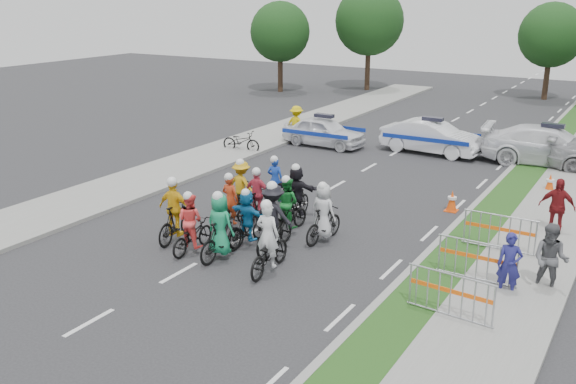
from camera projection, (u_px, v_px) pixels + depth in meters
The scene contains 34 objects.
ground at pixel (179, 273), 16.41m from camera, with size 90.00×90.00×0.00m, color #28282B.
curb_right at pixel (435, 246), 18.01m from camera, with size 0.20×60.00×0.12m, color gray.
grass_strip at pixel (460, 251), 17.67m from camera, with size 1.20×60.00×0.11m, color #264F19.
sidewalk_right at pixel (528, 264), 16.79m from camera, with size 2.40×60.00×0.13m, color gray.
sidewalk_left at pixel (130, 185), 23.66m from camera, with size 3.00×60.00×0.13m, color gray.
rider_0 at pixel (269, 248), 16.30m from camera, with size 0.83×1.99×1.98m.
rider_1 at pixel (221, 233), 17.09m from camera, with size 0.82×1.84×1.92m.
rider_2 at pixel (191, 229), 17.58m from camera, with size 0.75×1.75×1.77m.
rider_3 at pixel (176, 217), 18.30m from camera, with size 1.02×1.91×1.95m.
rider_4 at pixel (274, 224), 17.66m from camera, with size 1.15×2.01×2.02m.
rider_5 at pixel (248, 221), 18.05m from camera, with size 1.39×1.65×1.69m.
rider_6 at pixel (231, 210), 19.35m from camera, with size 0.61×1.74×1.77m.
rider_7 at pixel (323, 218), 18.29m from camera, with size 0.81×1.77×1.81m.
rider_8 at pixel (287, 211), 19.04m from camera, with size 0.84×1.81×1.78m.
rider_9 at pixel (258, 201), 19.86m from camera, with size 0.90×1.70×1.78m.
rider_10 at pixel (242, 192), 20.59m from camera, with size 1.09×1.88×1.86m.
rider_11 at pixel (297, 196), 20.10m from camera, with size 1.49×1.78×1.83m.
rider_12 at pixel (276, 189), 21.43m from camera, with size 0.90×1.80×1.75m.
police_car_0 at pixel (324, 132), 29.77m from camera, with size 1.59×3.94×1.34m, color white.
police_car_1 at pixel (432, 137), 28.39m from camera, with size 1.55×4.44×1.46m, color white.
police_car_2 at pixel (551, 146), 26.41m from camera, with size 2.22×5.47×1.59m, color white.
spectator_0 at pixel (509, 265), 15.00m from camera, with size 0.57×0.37×1.56m, color navy.
spectator_1 at pixel (550, 259), 15.06m from camera, with size 0.85×0.66×1.74m, color #535357.
spectator_2 at pixel (557, 207), 18.74m from camera, with size 1.02×0.42×1.74m, color maroon.
marshal_hiviz at pixel (297, 124), 30.41m from camera, with size 1.13×0.65×1.75m, color #D5B70B.
barrier_0 at pixel (450, 298), 13.87m from camera, with size 2.00×0.50×1.12m, color #A5A8AD, non-canonical shape.
barrier_1 at pixel (477, 263), 15.64m from camera, with size 2.00×0.50×1.12m, color #A5A8AD, non-canonical shape.
barrier_2 at pixel (499, 234), 17.49m from camera, with size 2.00×0.50×1.12m, color #A5A8AD, non-canonical shape.
cone_0 at pixel (452, 201), 20.96m from camera, with size 0.40×0.40×0.70m.
cone_1 at pixel (550, 183), 22.90m from camera, with size 0.40×0.40×0.70m.
parked_bike at pixel (241, 141), 28.72m from camera, with size 0.63×1.81×0.95m, color black.
tree_0 at pixel (280, 32), 44.96m from camera, with size 4.20×4.20×6.30m.
tree_3 at pixel (369, 21), 45.59m from camera, with size 4.90×4.90×7.35m.
tree_4 at pixel (552, 35), 41.60m from camera, with size 4.20×4.20×6.30m.
Camera 1 is at (10.08, -11.50, 6.89)m, focal length 40.00 mm.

